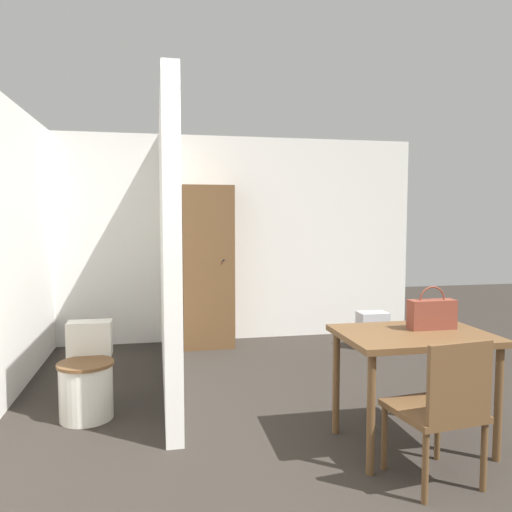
{
  "coord_description": "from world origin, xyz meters",
  "views": [
    {
      "loc": [
        -0.78,
        -1.94,
        1.52
      ],
      "look_at": [
        0.01,
        2.04,
        1.2
      ],
      "focal_mm": 35.0,
      "sensor_mm": 36.0,
      "label": 1
    }
  ],
  "objects_px": {
    "space_heater": "(372,330)",
    "dining_table": "(413,348)",
    "toilet": "(87,379)",
    "handbag": "(432,314)",
    "wooden_cabinet": "(207,266)",
    "wooden_chair": "(442,406)"
  },
  "relations": [
    {
      "from": "handbag",
      "to": "space_heater",
      "type": "height_order",
      "value": "handbag"
    },
    {
      "from": "toilet",
      "to": "handbag",
      "type": "xyz_separation_m",
      "value": [
        2.35,
        -0.88,
        0.59
      ]
    },
    {
      "from": "toilet",
      "to": "wooden_cabinet",
      "type": "distance_m",
      "value": 2.32
    },
    {
      "from": "wooden_chair",
      "to": "space_heater",
      "type": "distance_m",
      "value": 3.03
    },
    {
      "from": "toilet",
      "to": "wooden_cabinet",
      "type": "height_order",
      "value": "wooden_cabinet"
    },
    {
      "from": "wooden_cabinet",
      "to": "wooden_chair",
      "type": "bearing_deg",
      "value": -73.85
    },
    {
      "from": "toilet",
      "to": "handbag",
      "type": "bearing_deg",
      "value": -20.5
    },
    {
      "from": "space_heater",
      "to": "dining_table",
      "type": "bearing_deg",
      "value": -108.63
    },
    {
      "from": "wooden_chair",
      "to": "space_heater",
      "type": "relative_size",
      "value": 2.06
    },
    {
      "from": "handbag",
      "to": "space_heater",
      "type": "relative_size",
      "value": 0.76
    },
    {
      "from": "toilet",
      "to": "dining_table",
      "type": "bearing_deg",
      "value": -23.54
    },
    {
      "from": "wooden_cabinet",
      "to": "space_heater",
      "type": "bearing_deg",
      "value": -14.37
    },
    {
      "from": "wooden_chair",
      "to": "wooden_cabinet",
      "type": "xyz_separation_m",
      "value": [
        -0.98,
        3.37,
        0.48
      ]
    },
    {
      "from": "toilet",
      "to": "space_heater",
      "type": "bearing_deg",
      "value": 25.79
    },
    {
      "from": "space_heater",
      "to": "wooden_cabinet",
      "type": "bearing_deg",
      "value": 165.63
    },
    {
      "from": "wooden_chair",
      "to": "handbag",
      "type": "height_order",
      "value": "handbag"
    },
    {
      "from": "toilet",
      "to": "space_heater",
      "type": "relative_size",
      "value": 1.65
    },
    {
      "from": "handbag",
      "to": "space_heater",
      "type": "bearing_deg",
      "value": 74.63
    },
    {
      "from": "handbag",
      "to": "wooden_cabinet",
      "type": "distance_m",
      "value": 3.06
    },
    {
      "from": "dining_table",
      "to": "wooden_cabinet",
      "type": "bearing_deg",
      "value": 110.33
    },
    {
      "from": "wooden_chair",
      "to": "wooden_cabinet",
      "type": "distance_m",
      "value": 3.54
    },
    {
      "from": "wooden_chair",
      "to": "handbag",
      "type": "relative_size",
      "value": 2.7
    }
  ]
}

